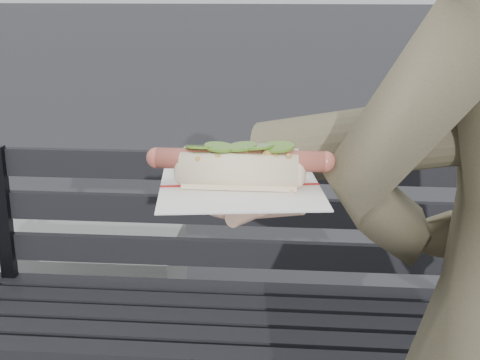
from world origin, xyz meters
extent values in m
cylinder|color=black|center=(-0.74, 1.04, 0.23)|extent=(0.04, 0.04, 0.45)
cube|color=black|center=(-0.07, 0.69, 0.47)|extent=(1.50, 0.07, 0.03)
cube|color=black|center=(-0.07, 0.78, 0.47)|extent=(1.50, 0.07, 0.03)
cube|color=black|center=(-0.07, 0.87, 0.47)|extent=(1.50, 0.07, 0.03)
cube|color=black|center=(-0.07, 0.96, 0.47)|extent=(1.50, 0.07, 0.03)
cube|color=black|center=(-0.07, 1.05, 0.47)|extent=(1.50, 0.07, 0.03)
cube|color=black|center=(-0.74, 1.06, 0.67)|extent=(0.04, 0.03, 0.42)
cube|color=black|center=(0.60, 1.06, 0.67)|extent=(0.04, 0.03, 0.42)
cube|color=black|center=(-0.07, 1.08, 0.57)|extent=(1.50, 0.02, 0.08)
cube|color=black|center=(-0.07, 1.08, 0.70)|extent=(1.50, 0.02, 0.08)
cube|color=black|center=(-0.07, 1.08, 0.83)|extent=(1.50, 0.02, 0.08)
cube|color=slate|center=(-0.94, 1.63, 0.20)|extent=(1.20, 0.40, 0.40)
cylinder|color=#4E4B34|center=(0.29, 0.15, 1.14)|extent=(0.51, 0.23, 0.19)
cylinder|color=#D8A384|center=(0.08, 0.07, 1.08)|extent=(0.09, 0.08, 0.07)
ellipsoid|color=#D8A384|center=(0.04, 0.06, 1.07)|extent=(0.10, 0.11, 0.03)
cylinder|color=#D8A384|center=(-0.02, 0.03, 1.08)|extent=(0.06, 0.02, 0.02)
cylinder|color=#D8A384|center=(-0.02, 0.05, 1.08)|extent=(0.06, 0.02, 0.02)
cylinder|color=#D8A384|center=(-0.02, 0.07, 1.08)|extent=(0.06, 0.02, 0.02)
cylinder|color=#D8A384|center=(-0.02, 0.09, 1.08)|extent=(0.06, 0.02, 0.02)
cylinder|color=#D8A384|center=(0.05, 0.01, 1.08)|extent=(0.04, 0.05, 0.02)
cube|color=white|center=(0.04, 0.06, 1.09)|extent=(0.21, 0.21, 0.00)
cube|color=#B21E1E|center=(0.04, 0.06, 1.09)|extent=(0.19, 0.03, 0.00)
cylinder|color=#B15444|center=(0.04, 0.06, 1.12)|extent=(0.20, 0.02, 0.02)
sphere|color=#B15444|center=(-0.06, 0.06, 1.12)|extent=(0.02, 0.02, 0.02)
sphere|color=#B15444|center=(0.14, 0.06, 1.12)|extent=(0.03, 0.02, 0.02)
sphere|color=#9E6B2D|center=(0.07, 0.05, 1.13)|extent=(0.01, 0.01, 0.01)
sphere|color=#9E6B2D|center=(0.08, 0.06, 1.13)|extent=(0.01, 0.01, 0.01)
sphere|color=#9E6B2D|center=(0.04, 0.08, 1.14)|extent=(0.01, 0.01, 0.01)
sphere|color=#9E6B2D|center=(0.03, 0.06, 1.13)|extent=(0.01, 0.01, 0.01)
sphere|color=#9E6B2D|center=(0.08, 0.04, 1.13)|extent=(0.01, 0.01, 0.01)
sphere|color=#9E6B2D|center=(0.06, 0.07, 1.13)|extent=(0.01, 0.01, 0.01)
sphere|color=#9E6B2D|center=(0.02, 0.07, 1.13)|extent=(0.01, 0.01, 0.01)
sphere|color=#9E6B2D|center=(0.01, 0.04, 1.13)|extent=(0.01, 0.01, 0.01)
sphere|color=#9E6B2D|center=(0.04, 0.06, 1.13)|extent=(0.01, 0.01, 0.01)
sphere|color=#9E6B2D|center=(-0.01, 0.04, 1.13)|extent=(0.01, 0.01, 0.01)
sphere|color=#9E6B2D|center=(0.10, 0.07, 1.13)|extent=(0.01, 0.01, 0.01)
sphere|color=#9E6B2D|center=(0.09, 0.04, 1.14)|extent=(0.01, 0.01, 0.01)
sphere|color=#9E6B2D|center=(0.10, 0.06, 1.13)|extent=(0.01, 0.01, 0.01)
sphere|color=#9E6B2D|center=(0.01, 0.07, 1.14)|extent=(0.01, 0.01, 0.01)
sphere|color=#9E6B2D|center=(0.05, 0.06, 1.13)|extent=(0.01, 0.01, 0.01)
sphere|color=#9E6B2D|center=(0.03, 0.06, 1.13)|extent=(0.01, 0.01, 0.01)
sphere|color=#9E6B2D|center=(0.09, 0.07, 1.14)|extent=(0.01, 0.01, 0.01)
sphere|color=#9E6B2D|center=(0.06, 0.08, 1.13)|extent=(0.01, 0.01, 0.01)
sphere|color=#9E6B2D|center=(0.03, 0.06, 1.13)|extent=(0.01, 0.01, 0.01)
sphere|color=#9E6B2D|center=(0.05, 0.08, 1.13)|extent=(0.01, 0.01, 0.01)
sphere|color=#9E6B2D|center=(-0.02, 0.05, 1.13)|extent=(0.01, 0.01, 0.01)
sphere|color=#9E6B2D|center=(0.06, 0.08, 1.13)|extent=(0.01, 0.01, 0.01)
cylinder|color=#538424|center=(-0.01, 0.06, 1.14)|extent=(0.04, 0.04, 0.01)
cylinder|color=#538424|center=(0.01, 0.06, 1.14)|extent=(0.04, 0.04, 0.01)
cylinder|color=#538424|center=(0.04, 0.06, 1.14)|extent=(0.04, 0.04, 0.01)
cylinder|color=#538424|center=(0.06, 0.06, 1.14)|extent=(0.04, 0.04, 0.01)
cylinder|color=#538424|center=(0.08, 0.06, 1.14)|extent=(0.04, 0.04, 0.01)
cube|color=brown|center=(-0.99, 2.21, 0.00)|extent=(0.05, 0.05, 0.00)
cube|color=brown|center=(0.49, 1.90, 0.00)|extent=(0.06, 0.08, 0.00)
camera|label=1|loc=(0.10, -0.70, 1.33)|focal=50.00mm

